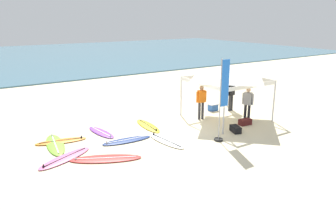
{
  "coord_description": "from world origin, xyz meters",
  "views": [
    {
      "loc": [
        -7.64,
        -11.45,
        4.97
      ],
      "look_at": [
        0.15,
        0.68,
        1.0
      ],
      "focal_mm": 34.4,
      "sensor_mm": 36.0,
      "label": 1
    }
  ],
  "objects_px": {
    "surfboard_red": "(105,159)",
    "person_orange": "(201,100)",
    "surfboard_orange": "(61,141)",
    "cooler_box": "(213,107)",
    "surfboard_yellow": "(148,126)",
    "surfboard_white": "(166,141)",
    "surfboard_navy": "(127,140)",
    "canopy_tent": "(227,72)",
    "surfboard_purple": "(101,132)",
    "gear_bag_near_tent": "(236,129)",
    "surfboard_lime": "(55,144)",
    "person_black": "(231,93)",
    "gear_bag_by_pole": "(245,122)",
    "banner_flag": "(222,104)",
    "surfboard_pink": "(65,158)",
    "person_grey": "(248,102)"
  },
  "relations": [
    {
      "from": "banner_flag",
      "to": "surfboard_yellow",
      "type": "bearing_deg",
      "value": 118.71
    },
    {
      "from": "surfboard_lime",
      "to": "person_orange",
      "type": "xyz_separation_m",
      "value": [
        7.03,
        -0.46,
        0.95
      ]
    },
    {
      "from": "surfboard_yellow",
      "to": "person_orange",
      "type": "height_order",
      "value": "person_orange"
    },
    {
      "from": "surfboard_white",
      "to": "surfboard_navy",
      "type": "distance_m",
      "value": 1.63
    },
    {
      "from": "surfboard_red",
      "to": "gear_bag_near_tent",
      "type": "bearing_deg",
      "value": -4.22
    },
    {
      "from": "surfboard_navy",
      "to": "person_grey",
      "type": "height_order",
      "value": "person_grey"
    },
    {
      "from": "canopy_tent",
      "to": "person_orange",
      "type": "relative_size",
      "value": 1.95
    },
    {
      "from": "surfboard_purple",
      "to": "surfboard_pink",
      "type": "height_order",
      "value": "same"
    },
    {
      "from": "surfboard_lime",
      "to": "person_grey",
      "type": "bearing_deg",
      "value": -13.16
    },
    {
      "from": "gear_bag_near_tent",
      "to": "person_black",
      "type": "bearing_deg",
      "value": 50.51
    },
    {
      "from": "person_orange",
      "to": "surfboard_lime",
      "type": "bearing_deg",
      "value": 176.22
    },
    {
      "from": "surfboard_white",
      "to": "surfboard_red",
      "type": "bearing_deg",
      "value": -174.62
    },
    {
      "from": "surfboard_red",
      "to": "person_orange",
      "type": "bearing_deg",
      "value": 17.81
    },
    {
      "from": "surfboard_purple",
      "to": "surfboard_yellow",
      "type": "relative_size",
      "value": 0.92
    },
    {
      "from": "surfboard_red",
      "to": "surfboard_orange",
      "type": "distance_m",
      "value": 2.72
    },
    {
      "from": "surfboard_red",
      "to": "gear_bag_near_tent",
      "type": "distance_m",
      "value": 5.99
    },
    {
      "from": "person_orange",
      "to": "gear_bag_near_tent",
      "type": "xyz_separation_m",
      "value": [
        0.13,
        -2.32,
        -0.85
      ]
    },
    {
      "from": "surfboard_red",
      "to": "person_orange",
      "type": "distance_m",
      "value": 6.21
    },
    {
      "from": "surfboard_lime",
      "to": "banner_flag",
      "type": "distance_m",
      "value": 6.91
    },
    {
      "from": "surfboard_yellow",
      "to": "surfboard_orange",
      "type": "bearing_deg",
      "value": 176.47
    },
    {
      "from": "canopy_tent",
      "to": "gear_bag_by_pole",
      "type": "height_order",
      "value": "canopy_tent"
    },
    {
      "from": "surfboard_white",
      "to": "person_grey",
      "type": "relative_size",
      "value": 1.24
    },
    {
      "from": "surfboard_white",
      "to": "banner_flag",
      "type": "relative_size",
      "value": 0.63
    },
    {
      "from": "canopy_tent",
      "to": "surfboard_white",
      "type": "xyz_separation_m",
      "value": [
        -4.21,
        -1.05,
        -2.35
      ]
    },
    {
      "from": "surfboard_purple",
      "to": "surfboard_white",
      "type": "bearing_deg",
      "value": -52.22
    },
    {
      "from": "surfboard_red",
      "to": "person_orange",
      "type": "height_order",
      "value": "person_orange"
    },
    {
      "from": "canopy_tent",
      "to": "gear_bag_near_tent",
      "type": "distance_m",
      "value": 3.02
    },
    {
      "from": "surfboard_red",
      "to": "banner_flag",
      "type": "height_order",
      "value": "banner_flag"
    },
    {
      "from": "surfboard_purple",
      "to": "surfboard_navy",
      "type": "xyz_separation_m",
      "value": [
        0.53,
        -1.48,
        -0.0
      ]
    },
    {
      "from": "banner_flag",
      "to": "surfboard_white",
      "type": "bearing_deg",
      "value": 152.26
    },
    {
      "from": "surfboard_white",
      "to": "surfboard_lime",
      "type": "distance_m",
      "value": 4.46
    },
    {
      "from": "surfboard_red",
      "to": "surfboard_white",
      "type": "bearing_deg",
      "value": 5.38
    },
    {
      "from": "surfboard_red",
      "to": "gear_bag_by_pole",
      "type": "relative_size",
      "value": 4.34
    },
    {
      "from": "cooler_box",
      "to": "person_orange",
      "type": "bearing_deg",
      "value": -150.59
    },
    {
      "from": "surfboard_navy",
      "to": "surfboard_orange",
      "type": "bearing_deg",
      "value": 149.11
    },
    {
      "from": "gear_bag_near_tent",
      "to": "cooler_box",
      "type": "distance_m",
      "value": 3.46
    },
    {
      "from": "canopy_tent",
      "to": "surfboard_purple",
      "type": "bearing_deg",
      "value": 167.36
    },
    {
      "from": "canopy_tent",
      "to": "surfboard_orange",
      "type": "bearing_deg",
      "value": 170.9
    },
    {
      "from": "surfboard_white",
      "to": "surfboard_yellow",
      "type": "relative_size",
      "value": 0.99
    },
    {
      "from": "surfboard_purple",
      "to": "gear_bag_near_tent",
      "type": "xyz_separation_m",
      "value": [
        5.08,
        -3.11,
        0.1
      ]
    },
    {
      "from": "surfboard_lime",
      "to": "cooler_box",
      "type": "relative_size",
      "value": 4.96
    },
    {
      "from": "surfboard_orange",
      "to": "surfboard_yellow",
      "type": "bearing_deg",
      "value": -3.53
    },
    {
      "from": "surfboard_orange",
      "to": "cooler_box",
      "type": "distance_m",
      "value": 8.24
    },
    {
      "from": "canopy_tent",
      "to": "person_black",
      "type": "distance_m",
      "value": 2.03
    },
    {
      "from": "banner_flag",
      "to": "cooler_box",
      "type": "xyz_separation_m",
      "value": [
        2.59,
        3.53,
        -1.38
      ]
    },
    {
      "from": "surfboard_orange",
      "to": "person_orange",
      "type": "relative_size",
      "value": 1.21
    },
    {
      "from": "surfboard_purple",
      "to": "surfboard_lime",
      "type": "xyz_separation_m",
      "value": [
        -2.07,
        -0.33,
        -0.0
      ]
    },
    {
      "from": "surfboard_navy",
      "to": "gear_bag_by_pole",
      "type": "height_order",
      "value": "gear_bag_by_pole"
    },
    {
      "from": "surfboard_yellow",
      "to": "gear_bag_by_pole",
      "type": "distance_m",
      "value": 4.61
    },
    {
      "from": "cooler_box",
      "to": "canopy_tent",
      "type": "bearing_deg",
      "value": -105.5
    }
  ]
}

